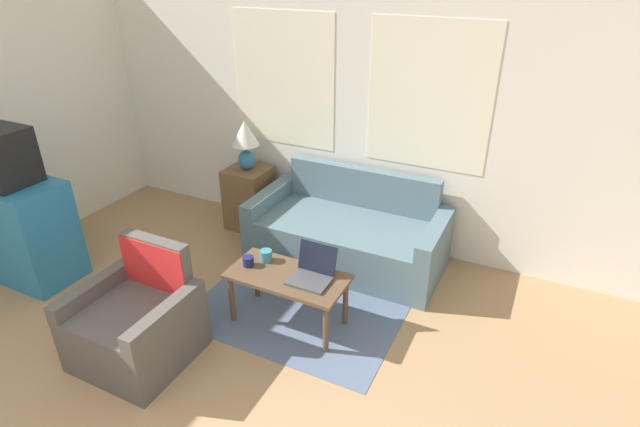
# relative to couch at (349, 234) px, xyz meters

# --- Properties ---
(wall_back) EXTENTS (6.83, 0.06, 2.60)m
(wall_back) POSITION_rel_couch_xyz_m (-0.11, 0.46, 1.04)
(wall_back) COLOR white
(wall_back) RESTS_ON ground_plane
(rug) EXTENTS (1.68, 1.94, 0.01)m
(rug) POSITION_rel_couch_xyz_m (-0.05, -0.59, -0.26)
(rug) COLOR slate
(rug) RESTS_ON ground_plane
(couch) EXTENTS (1.81, 0.88, 0.83)m
(couch) POSITION_rel_couch_xyz_m (0.00, 0.00, 0.00)
(couch) COLOR slate
(couch) RESTS_ON ground_plane
(armchair) EXTENTS (0.76, 0.73, 0.84)m
(armchair) POSITION_rel_couch_xyz_m (-0.85, -1.89, 0.01)
(armchair) COLOR #514C47
(armchair) RESTS_ON ground_plane
(tv_dresser) EXTENTS (0.91, 0.54, 0.93)m
(tv_dresser) POSITION_rel_couch_xyz_m (-2.52, -1.55, 0.20)
(tv_dresser) COLOR teal
(tv_dresser) RESTS_ON ground_plane
(side_table) EXTENTS (0.43, 0.43, 0.67)m
(side_table) POSITION_rel_couch_xyz_m (-1.22, 0.14, 0.07)
(side_table) COLOR brown
(side_table) RESTS_ON ground_plane
(table_lamp) EXTENTS (0.28, 0.28, 0.51)m
(table_lamp) POSITION_rel_couch_xyz_m (-1.22, 0.14, 0.72)
(table_lamp) COLOR teal
(table_lamp) RESTS_ON side_table
(coffee_table) EXTENTS (0.93, 0.46, 0.45)m
(coffee_table) POSITION_rel_couch_xyz_m (-0.05, -1.11, 0.13)
(coffee_table) COLOR brown
(coffee_table) RESTS_ON ground_plane
(laptop) EXTENTS (0.31, 0.30, 0.25)m
(laptop) POSITION_rel_couch_xyz_m (0.14, -1.06, 0.24)
(laptop) COLOR #47474C
(laptop) RESTS_ON coffee_table
(cup_navy) EXTENTS (0.09, 0.09, 0.08)m
(cup_navy) POSITION_rel_couch_xyz_m (-0.39, -1.12, 0.23)
(cup_navy) COLOR #191E4C
(cup_navy) RESTS_ON coffee_table
(cup_yellow) EXTENTS (0.10, 0.10, 0.09)m
(cup_yellow) POSITION_rel_couch_xyz_m (-0.31, -1.00, 0.24)
(cup_yellow) COLOR teal
(cup_yellow) RESTS_ON coffee_table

